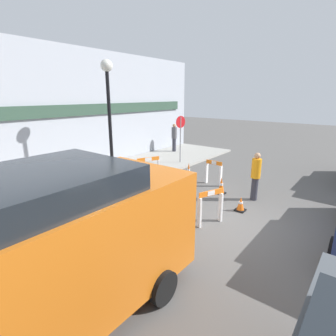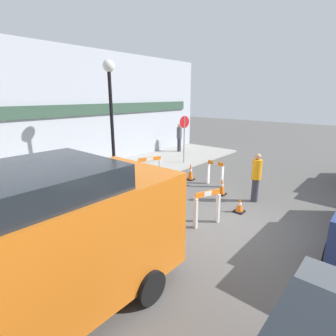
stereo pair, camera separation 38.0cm
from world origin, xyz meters
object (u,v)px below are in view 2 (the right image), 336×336
at_px(person_worker, 256,176).
at_px(person_pedestrian, 179,137).
at_px(streetlamp_post, 111,105).
at_px(stop_sign, 184,132).
at_px(work_van, 16,252).

distance_m(person_worker, person_pedestrian, 7.95).
height_order(streetlamp_post, person_worker, streetlamp_post).
bearing_deg(person_worker, person_pedestrian, -68.42).
height_order(streetlamp_post, stop_sign, streetlamp_post).
xyz_separation_m(streetlamp_post, person_worker, (1.84, -5.08, -2.19)).
height_order(stop_sign, person_worker, stop_sign).
relative_size(streetlamp_post, stop_sign, 1.94).
height_order(streetlamp_post, work_van, streetlamp_post).
bearing_deg(work_van, person_pedestrian, 28.11).
relative_size(streetlamp_post, work_van, 0.89).
height_order(stop_sign, work_van, work_van).
xyz_separation_m(stop_sign, work_van, (-9.41, -4.21, -0.33)).
distance_m(stop_sign, person_worker, 5.36).
distance_m(stop_sign, work_van, 10.32).
xyz_separation_m(person_pedestrian, work_van, (-11.43, -6.10, 0.34)).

